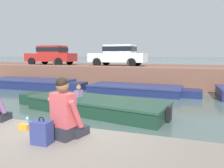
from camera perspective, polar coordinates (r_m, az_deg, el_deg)
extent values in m
plane|color=#4C605B|center=(9.13, 4.40, -6.27)|extent=(400.00, 400.00, 0.00)
cube|color=brown|center=(16.94, 11.33, 2.40)|extent=(60.00, 6.00, 1.36)
cube|color=#925F4C|center=(14.04, 9.85, 4.32)|extent=(60.00, 0.24, 0.08)
cube|color=navy|center=(15.64, -20.71, 0.02)|extent=(5.79, 2.18, 0.50)
cube|color=navy|center=(13.69, -9.49, -0.61)|extent=(1.16, 1.19, 0.50)
cube|color=navy|center=(15.60, -20.76, 1.07)|extent=(5.85, 2.24, 0.08)
cube|color=brown|center=(15.90, -21.95, 0.76)|extent=(0.25, 1.94, 0.06)
cube|color=navy|center=(12.61, 5.89, -1.52)|extent=(5.25, 2.23, 0.38)
cube|color=navy|center=(12.17, 20.10, -2.29)|extent=(1.08, 1.15, 0.38)
cube|color=navy|center=(12.57, 5.90, -0.49)|extent=(5.31, 2.29, 0.08)
cube|color=brown|center=(12.69, 4.21, -0.85)|extent=(0.32, 1.81, 0.06)
cube|color=#193828|center=(8.41, -4.23, -5.88)|extent=(5.61, 2.67, 0.46)
cube|color=#193828|center=(10.49, -19.22, -3.57)|extent=(1.23, 1.14, 0.46)
cube|color=#244836|center=(8.35, -4.25, -4.08)|extent=(5.68, 2.74, 0.08)
cube|color=brown|center=(8.16, -1.86, -5.06)|extent=(0.51, 1.60, 0.06)
cube|color=black|center=(7.29, 14.66, -7.43)|extent=(0.19, 0.22, 0.45)
cube|color=#8C669E|center=(8.79, -8.68, -3.02)|extent=(0.25, 0.35, 0.44)
sphere|color=#A37556|center=(8.74, -8.72, -0.96)|extent=(0.19, 0.19, 0.19)
sphere|color=olive|center=(8.73, -8.73, -0.70)|extent=(0.17, 0.17, 0.17)
cube|color=#B2231E|center=(18.43, -15.63, 6.73)|extent=(3.90, 1.81, 0.64)
cube|color=#B2231E|center=(18.35, -15.29, 8.68)|extent=(1.97, 1.55, 0.60)
cube|color=black|center=(18.35, -15.29, 8.68)|extent=(2.05, 1.59, 0.33)
cylinder|color=black|center=(18.41, -20.22, 5.54)|extent=(0.60, 0.20, 0.60)
cylinder|color=black|center=(19.83, -17.14, 5.79)|extent=(0.60, 0.20, 0.60)
cylinder|color=black|center=(17.06, -13.80, 5.66)|extent=(0.60, 0.20, 0.60)
cylinder|color=black|center=(18.58, -11.01, 5.89)|extent=(0.60, 0.20, 0.60)
cube|color=white|center=(15.94, 1.51, 6.90)|extent=(4.12, 1.81, 0.64)
cube|color=white|center=(15.89, 2.09, 9.14)|extent=(2.08, 1.56, 0.60)
cube|color=black|center=(15.89, 2.09, 9.14)|extent=(2.16, 1.59, 0.33)
cylinder|color=black|center=(15.59, -3.96, 5.70)|extent=(0.60, 0.19, 0.60)
cylinder|color=black|center=(17.21, -1.56, 5.90)|extent=(0.60, 0.19, 0.60)
cylinder|color=black|center=(14.74, 5.10, 5.57)|extent=(0.60, 0.19, 0.60)
cylinder|color=black|center=(16.44, 6.70, 5.76)|extent=(0.60, 0.19, 0.60)
cylinder|color=#2D2B28|center=(16.81, -14.88, 5.17)|extent=(0.14, 0.14, 0.35)
sphere|color=#2D2B28|center=(16.80, -14.90, 5.84)|extent=(0.15, 0.15, 0.15)
cylinder|color=#2D2B28|center=(14.47, 4.14, 5.05)|extent=(0.14, 0.14, 0.35)
sphere|color=#2D2B28|center=(14.46, 4.15, 5.82)|extent=(0.15, 0.15, 0.15)
cylinder|color=#8C669E|center=(4.64, -27.25, -4.30)|extent=(0.12, 0.29, 0.47)
cube|color=#282833|center=(3.58, -12.46, -12.15)|extent=(0.40, 0.35, 0.20)
cube|color=#282833|center=(3.74, -10.02, -11.71)|extent=(0.50, 0.41, 0.14)
cube|color=#C64C51|center=(3.47, -12.64, -6.55)|extent=(0.40, 0.30, 0.52)
cylinder|color=#C64C51|center=(3.37, -9.34, -7.80)|extent=(0.15, 0.30, 0.47)
cylinder|color=#C64C51|center=(3.67, -14.50, -6.67)|extent=(0.15, 0.30, 0.47)
sphere|color=brown|center=(3.40, -12.82, -0.50)|extent=(0.20, 0.20, 0.20)
sphere|color=black|center=(3.39, -12.96, 0.15)|extent=(0.19, 0.19, 0.19)
cylinder|color=#3F8CCC|center=(4.22, -21.21, -9.56)|extent=(0.06, 0.06, 0.18)
cylinder|color=white|center=(4.19, -21.27, -8.23)|extent=(0.04, 0.04, 0.02)
cube|color=navy|center=(3.43, -17.83, -11.96)|extent=(0.28, 0.20, 0.34)
cube|color=navy|center=(3.53, -16.71, -12.22)|extent=(0.22, 0.06, 0.18)
torus|color=black|center=(3.38, -17.97, -8.92)|extent=(0.10, 0.02, 0.10)
cube|color=orange|center=(4.19, -21.91, -10.30)|extent=(0.18, 0.12, 0.10)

